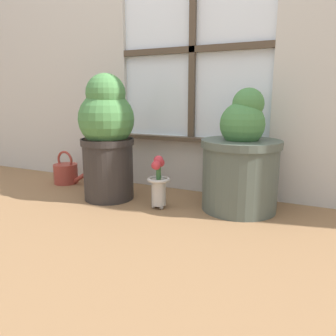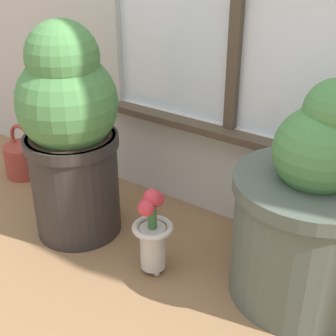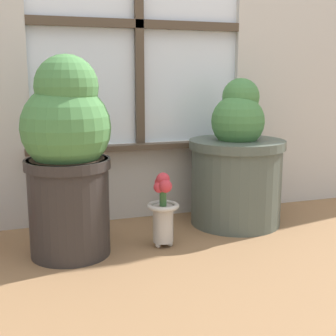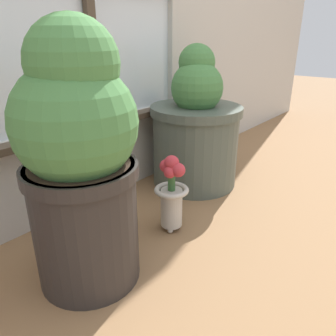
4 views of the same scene
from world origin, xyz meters
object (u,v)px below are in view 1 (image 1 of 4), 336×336
potted_plant_left (107,136)px  potted_plant_right (241,161)px  flower_vase (158,182)px  watering_can (66,173)px

potted_plant_left → potted_plant_right: size_ratio=1.13×
potted_plant_left → flower_vase: size_ratio=2.49×
potted_plant_left → watering_can: bearing=161.5°
potted_plant_right → watering_can: 1.19m
potted_plant_right → watering_can: bearing=179.3°
watering_can → flower_vase: bearing=-13.0°
potted_plant_left → flower_vase: potted_plant_left is taller
potted_plant_left → flower_vase: (0.33, -0.03, -0.22)m
flower_vase → potted_plant_left: bearing=174.9°
flower_vase → watering_can: size_ratio=0.99×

